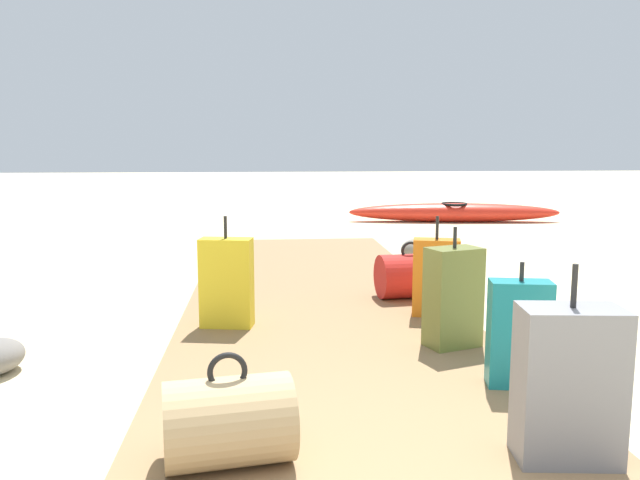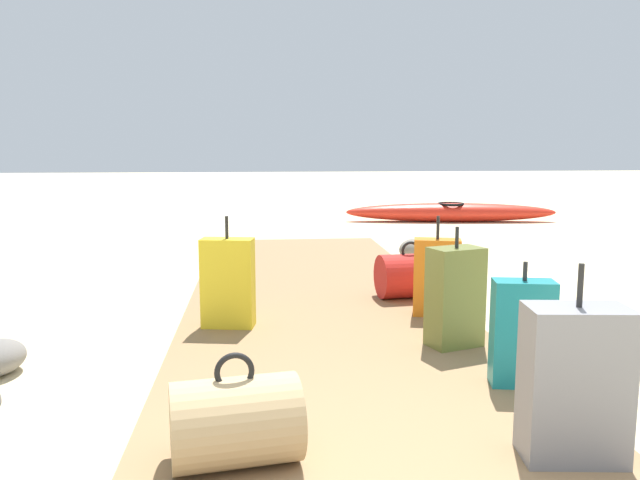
% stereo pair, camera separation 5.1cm
% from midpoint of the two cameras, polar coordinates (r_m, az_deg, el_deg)
% --- Properties ---
extents(ground_plane, '(60.00, 60.00, 0.00)m').
position_cam_midpoint_polar(ground_plane, '(4.70, 1.01, -8.62)').
color(ground_plane, beige).
extents(boardwalk, '(2.20, 7.29, 0.08)m').
position_cam_midpoint_polar(boardwalk, '(5.39, 0.18, -5.95)').
color(boardwalk, olive).
rests_on(boardwalk, ground).
extents(suitcase_olive, '(0.39, 0.31, 0.79)m').
position_cam_midpoint_polar(suitcase_olive, '(4.22, 12.25, -5.06)').
color(suitcase_olive, olive).
rests_on(suitcase_olive, boardwalk).
extents(suitcase_yellow, '(0.40, 0.24, 0.81)m').
position_cam_midpoint_polar(suitcase_yellow, '(4.62, -8.10, -3.82)').
color(suitcase_yellow, gold).
rests_on(suitcase_yellow, boardwalk).
extents(suitcase_teal, '(0.35, 0.23, 0.69)m').
position_cam_midpoint_polar(suitcase_teal, '(3.64, 17.88, -8.03)').
color(suitcase_teal, '#197A7F').
rests_on(suitcase_teal, boardwalk).
extents(duffel_bag_red, '(0.58, 0.44, 0.49)m').
position_cam_midpoint_polar(duffel_bag_red, '(5.53, 8.37, -3.20)').
color(duffel_bag_red, red).
rests_on(duffel_bag_red, boardwalk).
extents(duffel_bag_tan, '(0.57, 0.45, 0.48)m').
position_cam_midpoint_polar(duffel_bag_tan, '(2.71, -7.69, -15.88)').
color(duffel_bag_tan, tan).
rests_on(duffel_bag_tan, boardwalk).
extents(suitcase_grey, '(0.44, 0.29, 0.83)m').
position_cam_midpoint_polar(suitcase_grey, '(2.87, 21.97, -11.98)').
color(suitcase_grey, slate).
rests_on(suitcase_grey, boardwalk).
extents(suitcase_orange, '(0.39, 0.27, 0.77)m').
position_cam_midpoint_polar(suitcase_orange, '(4.97, 10.69, -3.32)').
color(suitcase_orange, orange).
rests_on(suitcase_orange, boardwalk).
extents(kayak, '(3.91, 0.98, 0.35)m').
position_cam_midpoint_polar(kayak, '(11.91, 12.10, 2.45)').
color(kayak, red).
rests_on(kayak, ground).
extents(rock_right_far, '(0.37, 0.39, 0.28)m').
position_cam_midpoint_polar(rock_right_far, '(7.70, 8.83, -0.92)').
color(rock_right_far, gray).
rests_on(rock_right_far, ground).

